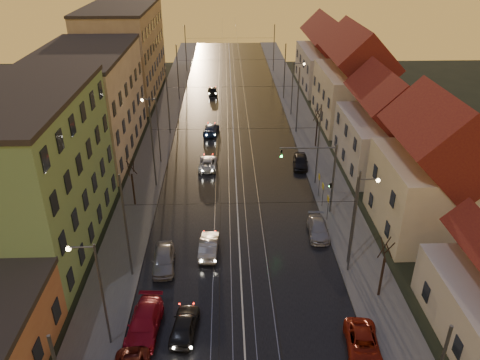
{
  "coord_description": "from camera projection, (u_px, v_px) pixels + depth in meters",
  "views": [
    {
      "loc": [
        -1.0,
        -20.63,
        23.88
      ],
      "look_at": [
        0.26,
        18.67,
        3.38
      ],
      "focal_mm": 35.0,
      "sensor_mm": 36.0,
      "label": 1
    }
  ],
  "objects": [
    {
      "name": "bare_tree_0",
      "position": [
        133.0,
        183.0,
        45.64
      ],
      "size": [
        1.09,
        1.09,
        5.11
      ],
      "color": "black",
      "rests_on": "ground"
    },
    {
      "name": "parked_right_1",
      "position": [
        318.0,
        229.0,
        41.95
      ],
      "size": [
        1.91,
        4.3,
        1.23
      ],
      "primitive_type": "imported",
      "rotation": [
        0.0,
        0.0,
        -0.05
      ],
      "color": "#A0A0A5",
      "rests_on": "ground"
    },
    {
      "name": "parked_right_2",
      "position": [
        300.0,
        161.0,
        54.32
      ],
      "size": [
        2.1,
        4.24,
        1.39
      ],
      "primitive_type": "imported",
      "rotation": [
        0.0,
        0.0,
        -0.12
      ],
      "color": "black",
      "rests_on": "ground"
    },
    {
      "name": "driving_car_2",
      "position": [
        208.0,
        163.0,
        54.11
      ],
      "size": [
        2.17,
        4.47,
        1.22
      ],
      "primitive_type": "imported",
      "rotation": [
        0.0,
        0.0,
        3.11
      ],
      "color": "silver",
      "rests_on": "ground"
    },
    {
      "name": "house_right_3",
      "position": [
        354.0,
        82.0,
        65.26
      ],
      "size": [
        9.18,
        14.28,
        11.5
      ],
      "color": "beige",
      "rests_on": "ground"
    },
    {
      "name": "road",
      "position": [
        233.0,
        130.0,
        64.79
      ],
      "size": [
        16.0,
        120.0,
        0.04
      ],
      "primitive_type": "cube",
      "color": "black",
      "rests_on": "ground"
    },
    {
      "name": "catenary_pole_l_4",
      "position": [
        178.0,
        73.0,
        74.88
      ],
      "size": [
        0.16,
        0.16,
        9.0
      ],
      "primitive_type": "cylinder",
      "color": "#595B60",
      "rests_on": "ground"
    },
    {
      "name": "catenary_pole_l_1",
      "position": [
        126.0,
        228.0,
        35.0
      ],
      "size": [
        0.16,
        0.16,
        9.0
      ],
      "primitive_type": "cylinder",
      "color": "#595B60",
      "rests_on": "ground"
    },
    {
      "name": "parked_left_3",
      "position": [
        164.0,
        259.0,
        37.76
      ],
      "size": [
        2.03,
        4.48,
        1.49
      ],
      "primitive_type": "imported",
      "rotation": [
        0.0,
        0.0,
        0.06
      ],
      "color": "gray",
      "rests_on": "ground"
    },
    {
      "name": "tram_rail_1",
      "position": [
        228.0,
        130.0,
        64.75
      ],
      "size": [
        0.06,
        120.0,
        0.03
      ],
      "primitive_type": "cube",
      "color": "gray",
      "rests_on": "road"
    },
    {
      "name": "house_right_1",
      "position": [
        434.0,
        176.0,
        40.61
      ],
      "size": [
        8.67,
        10.2,
        10.8
      ],
      "color": "beige",
      "rests_on": "ground"
    },
    {
      "name": "catenary_pole_r_1",
      "position": [
        354.0,
        224.0,
        35.49
      ],
      "size": [
        0.16,
        0.16,
        9.0
      ],
      "primitive_type": "cylinder",
      "color": "#595B60",
      "rests_on": "ground"
    },
    {
      "name": "apartment_left_2",
      "position": [
        89.0,
        104.0,
        56.21
      ],
      "size": [
        10.0,
        20.0,
        12.0
      ],
      "primitive_type": "cube",
      "color": "tan",
      "rests_on": "ground"
    },
    {
      "name": "street_lamp_2",
      "position": [
        155.0,
        124.0,
        53.42
      ],
      "size": [
        1.75,
        0.32,
        8.0
      ],
      "color": "#595B60",
      "rests_on": "ground"
    },
    {
      "name": "driving_car_0",
      "position": [
        185.0,
        325.0,
        31.44
      ],
      "size": [
        2.09,
        4.2,
        1.38
      ],
      "primitive_type": "imported",
      "rotation": [
        0.0,
        0.0,
        3.02
      ],
      "color": "black",
      "rests_on": "ground"
    },
    {
      "name": "street_lamp_0",
      "position": [
        96.0,
        286.0,
        28.61
      ],
      "size": [
        1.75,
        0.32,
        8.0
      ],
      "color": "#595B60",
      "rests_on": "ground"
    },
    {
      "name": "sidewalk_right",
      "position": [
        305.0,
        129.0,
        65.05
      ],
      "size": [
        4.0,
        120.0,
        0.15
      ],
      "primitive_type": "cube",
      "color": "#4C4C4C",
      "rests_on": "ground"
    },
    {
      "name": "house_right_2",
      "position": [
        386.0,
        129.0,
        52.5
      ],
      "size": [
        9.18,
        12.24,
        9.2
      ],
      "color": "beige",
      "rests_on": "ground"
    },
    {
      "name": "street_lamp_3",
      "position": [
        295.0,
        83.0,
        68.12
      ],
      "size": [
        1.75,
        0.32,
        8.0
      ],
      "color": "#595B60",
      "rests_on": "ground"
    },
    {
      "name": "apartment_left_1",
      "position": [
        25.0,
        176.0,
        38.26
      ],
      "size": [
        10.0,
        18.0,
        13.0
      ],
      "primitive_type": "cube",
      "color": "#6F9B62",
      "rests_on": "ground"
    },
    {
      "name": "street_lamp_1",
      "position": [
        358.0,
        213.0,
        36.21
      ],
      "size": [
        1.75,
        0.32,
        8.0
      ],
      "color": "#595B60",
      "rests_on": "ground"
    },
    {
      "name": "catenary_pole_l_5",
      "position": [
        186.0,
        49.0,
        90.83
      ],
      "size": [
        0.16,
        0.16,
        9.0
      ],
      "primitive_type": "cylinder",
      "color": "#595B60",
      "rests_on": "ground"
    },
    {
      "name": "bare_tree_2",
      "position": [
        317.0,
        129.0,
        58.63
      ],
      "size": [
        1.09,
        1.09,
        5.11
      ],
      "color": "black",
      "rests_on": "ground"
    },
    {
      "name": "parked_right_0",
      "position": [
        363.0,
        344.0,
        30.02
      ],
      "size": [
        2.55,
        4.67,
        1.24
      ],
      "primitive_type": "imported",
      "rotation": [
        0.0,
        0.0,
        -0.11
      ],
      "color": "maroon",
      "rests_on": "ground"
    },
    {
      "name": "house_right_4",
      "position": [
        328.0,
        58.0,
        81.56
      ],
      "size": [
        9.18,
        16.32,
        10.0
      ],
      "color": "beige",
      "rests_on": "ground"
    },
    {
      "name": "traffic_light_mast",
      "position": [
        323.0,
        170.0,
        43.4
      ],
      "size": [
        5.3,
        0.32,
        7.2
      ],
      "color": "#595B60",
      "rests_on": "ground"
    },
    {
      "name": "parked_left_2",
      "position": [
        144.0,
        323.0,
        31.56
      ],
      "size": [
        2.36,
        5.1,
        1.44
      ],
      "primitive_type": "imported",
      "rotation": [
        0.0,
        0.0,
        -0.07
      ],
      "color": "maroon",
      "rests_on": "ground"
    },
    {
      "name": "catenary_pole_r_4",
      "position": [
        285.0,
        72.0,
        75.37
      ],
      "size": [
        0.16,
        0.16,
        9.0
      ],
      "primitive_type": "cylinder",
      "color": "#595B60",
      "rests_on": "ground"
    },
    {
      "name": "tram_rail_3",
      "position": [
        249.0,
        130.0,
        64.84
      ],
      "size": [
        0.06,
        120.0,
        0.03
      ],
      "primitive_type": "cube",
      "color": "gray",
      "rests_on": "road"
    },
    {
      "name": "catenary_pole_l_2",
      "position": [
        153.0,
        148.0,
        48.3
      ],
      "size": [
        0.16,
        0.16,
        9.0
      ],
      "primitive_type": "cylinder",
      "color": "#595B60",
      "rests_on": "ground"
    },
    {
      "name": "driving_car_4",
      "position": [
        213.0,
        90.0,
        79.5
      ],
      "size": [
        1.79,
        3.85,
        1.28
      ],
      "primitive_type": "imported",
      "rotation": [
        0.0,
        0.0,
        3.22
      ],
      "color": "black",
      "rests_on": "ground"
    },
    {
      "name": "catenary_pole_r_3",
      "position": [
        298.0,
        101.0,
        62.08
      ],
      "size": [
        0.16,
        0.16,
        9.0
      ],
      "primitive_type": "cylinder",
      "color": "#595B60",
      "rests_on": "ground"
    },
    {
      "name": "tram_rail_0",
      "position": [
        217.0,
        130.0,
        64.71
      ],
      "size": [
        0.06,
        120.0,
        0.03
      ],
      "primitive_type": "cube",
      "color": "gray",
      "rests_on": "road"
    },
    {
      "name": "driving_car_3",
      "position": [
        211.0,
        129.0,
        63.51
      ],
      "size": [
        2.34,
        4.64,
        1.29
      ],
      "primitive_type": "imported",
      "rotation": [
        0.0,
        0.0,
        3.02
      ],
      "color": "#19294D",
      "rests_on": "ground"
    },
    {
      "name": "catenary_pole_r_2",
      "position": [
        318.0,
        146.0,
        48.78
      ],
      "size": [
        0.16,
        0.16,
        9.0
      ],
      "primitive_type": "cylinder",
      "color": "#595B60",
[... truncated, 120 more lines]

